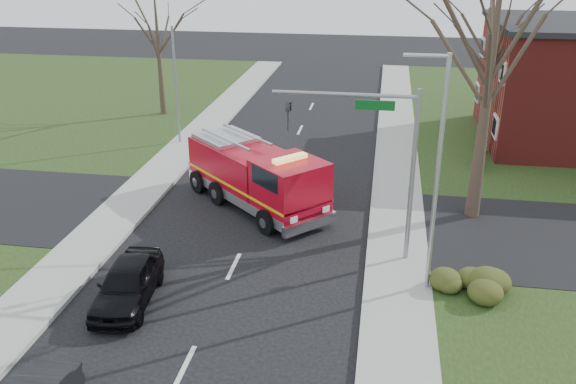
# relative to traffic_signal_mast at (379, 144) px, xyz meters

# --- Properties ---
(ground) EXTENTS (120.00, 120.00, 0.00)m
(ground) POSITION_rel_traffic_signal_mast_xyz_m (-5.21, -1.50, -4.71)
(ground) COLOR black
(ground) RESTS_ON ground
(sidewalk_right) EXTENTS (2.40, 80.00, 0.15)m
(sidewalk_right) POSITION_rel_traffic_signal_mast_xyz_m (0.99, -1.50, -4.63)
(sidewalk_right) COLOR gray
(sidewalk_right) RESTS_ON ground
(sidewalk_left) EXTENTS (2.40, 80.00, 0.15)m
(sidewalk_left) POSITION_rel_traffic_signal_mast_xyz_m (-11.41, -1.50, -4.63)
(sidewalk_left) COLOR gray
(sidewalk_left) RESTS_ON ground
(health_center_sign) EXTENTS (0.12, 2.00, 1.40)m
(health_center_sign) POSITION_rel_traffic_signal_mast_xyz_m (5.29, 11.00, -3.83)
(health_center_sign) COLOR #4B1113
(health_center_sign) RESTS_ON ground
(hedge_corner) EXTENTS (2.80, 2.00, 0.90)m
(hedge_corner) POSITION_rel_traffic_signal_mast_xyz_m (3.79, -2.50, -4.13)
(hedge_corner) COLOR #383F16
(hedge_corner) RESTS_ON lawn_right
(bare_tree_near) EXTENTS (6.00, 6.00, 12.00)m
(bare_tree_near) POSITION_rel_traffic_signal_mast_xyz_m (4.29, 4.50, 2.71)
(bare_tree_near) COLOR #34271E
(bare_tree_near) RESTS_ON ground
(bare_tree_far) EXTENTS (5.25, 5.25, 10.50)m
(bare_tree_far) POSITION_rel_traffic_signal_mast_xyz_m (5.79, 13.50, 1.78)
(bare_tree_far) COLOR #34271E
(bare_tree_far) RESTS_ON ground
(bare_tree_left) EXTENTS (4.50, 4.50, 9.00)m
(bare_tree_left) POSITION_rel_traffic_signal_mast_xyz_m (-15.21, 18.50, 0.86)
(bare_tree_left) COLOR #34271E
(bare_tree_left) RESTS_ON ground
(traffic_signal_mast) EXTENTS (5.29, 0.18, 6.80)m
(traffic_signal_mast) POSITION_rel_traffic_signal_mast_xyz_m (0.00, 0.00, 0.00)
(traffic_signal_mast) COLOR gray
(traffic_signal_mast) RESTS_ON ground
(streetlight_pole) EXTENTS (1.48, 0.16, 8.40)m
(streetlight_pole) POSITION_rel_traffic_signal_mast_xyz_m (1.93, -2.00, -0.16)
(streetlight_pole) COLOR #B7BABF
(streetlight_pole) RESTS_ON ground
(utility_pole_far) EXTENTS (0.14, 0.14, 7.00)m
(utility_pole_far) POSITION_rel_traffic_signal_mast_xyz_m (-12.01, 12.50, -1.21)
(utility_pole_far) COLOR gray
(utility_pole_far) RESTS_ON ground
(fire_engine) EXTENTS (7.56, 7.36, 3.18)m
(fire_engine) POSITION_rel_traffic_signal_mast_xyz_m (-5.45, 4.17, -3.27)
(fire_engine) COLOR #AB0719
(fire_engine) RESTS_ON ground
(parked_car_maroon) EXTENTS (2.13, 4.44, 1.46)m
(parked_car_maroon) POSITION_rel_traffic_signal_mast_xyz_m (-8.19, -4.42, -3.98)
(parked_car_maroon) COLOR black
(parked_car_maroon) RESTS_ON ground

